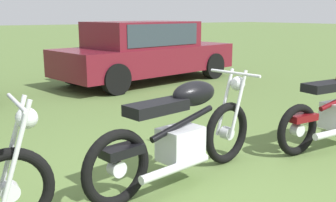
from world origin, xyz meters
TOP-DOWN VIEW (x-y plane):
  - ground_plane at (0.00, 0.00)m, footprint 120.00×120.00m
  - motorcycle_black at (0.08, 0.35)m, footprint 2.12×0.76m
  - car_burgundy at (2.65, 5.55)m, footprint 4.66×2.50m

SIDE VIEW (x-z plane):
  - ground_plane at x=0.00m, z-range 0.00..0.00m
  - motorcycle_black at x=0.08m, z-range -0.02..1.00m
  - car_burgundy at x=2.65m, z-range 0.08..1.51m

